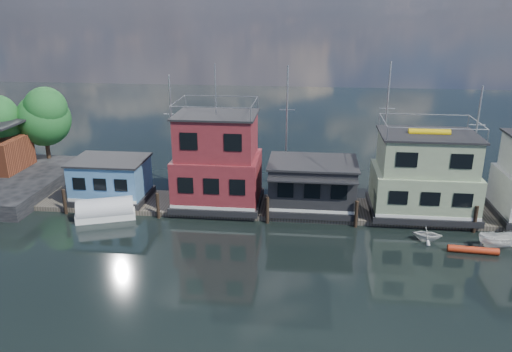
# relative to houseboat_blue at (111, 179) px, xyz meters

# --- Properties ---
(ground) EXTENTS (160.00, 160.00, 0.00)m
(ground) POSITION_rel_houseboat_blue_xyz_m (18.00, -12.00, -2.21)
(ground) COLOR black
(ground) RESTS_ON ground
(dock) EXTENTS (48.00, 5.00, 0.40)m
(dock) POSITION_rel_houseboat_blue_xyz_m (18.00, 0.00, -2.01)
(dock) COLOR #595147
(dock) RESTS_ON ground
(houseboat_blue) EXTENTS (6.40, 4.90, 3.66)m
(houseboat_blue) POSITION_rel_houseboat_blue_xyz_m (0.00, 0.00, 0.00)
(houseboat_blue) COLOR black
(houseboat_blue) RESTS_ON dock
(houseboat_red) EXTENTS (7.40, 5.90, 11.86)m
(houseboat_red) POSITION_rel_houseboat_blue_xyz_m (9.50, 0.00, 1.90)
(houseboat_red) COLOR black
(houseboat_red) RESTS_ON dock
(houseboat_dark) EXTENTS (7.40, 6.10, 4.06)m
(houseboat_dark) POSITION_rel_houseboat_blue_xyz_m (17.50, -0.02, 0.21)
(houseboat_dark) COLOR black
(houseboat_dark) RESTS_ON dock
(houseboat_green) EXTENTS (8.40, 5.90, 7.03)m
(houseboat_green) POSITION_rel_houseboat_blue_xyz_m (26.50, 0.00, 1.34)
(houseboat_green) COLOR black
(houseboat_green) RESTS_ON dock
(pilings) EXTENTS (42.28, 0.28, 2.20)m
(pilings) POSITION_rel_houseboat_blue_xyz_m (17.67, -2.80, -1.11)
(pilings) COLOR #2D2116
(pilings) RESTS_ON ground
(background_masts) EXTENTS (36.40, 0.16, 12.00)m
(background_masts) POSITION_rel_houseboat_blue_xyz_m (22.76, 6.00, 3.35)
(background_masts) COLOR silver
(background_masts) RESTS_ON ground
(dinghy_white) EXTENTS (2.45, 2.21, 1.13)m
(dinghy_white) POSITION_rel_houseboat_blue_xyz_m (26.07, -4.69, -1.64)
(dinghy_white) COLOR silver
(dinghy_white) RESTS_ON ground
(tarp_runabout) EXTENTS (5.01, 3.32, 1.89)m
(tarp_runabout) POSITION_rel_houseboat_blue_xyz_m (0.74, -3.38, -1.50)
(tarp_runabout) COLOR white
(tarp_runabout) RESTS_ON ground
(motorboat) EXTENTS (3.45, 1.54, 1.30)m
(motorboat) POSITION_rel_houseboat_blue_xyz_m (31.12, -5.37, -1.56)
(motorboat) COLOR white
(motorboat) RESTS_ON ground
(red_kayak) EXTENTS (3.45, 0.76, 0.50)m
(red_kayak) POSITION_rel_houseboat_blue_xyz_m (28.92, -6.34, -1.95)
(red_kayak) COLOR #B22D13
(red_kayak) RESTS_ON ground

